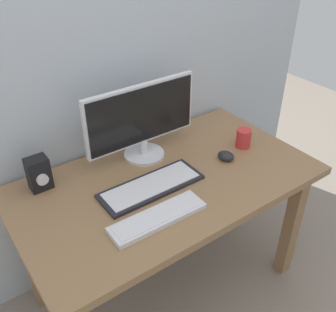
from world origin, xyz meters
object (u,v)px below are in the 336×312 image
keyboard_secondary (158,217)px  mouse (226,156)px  audio_controller (39,174)px  coffee_mug (244,138)px  monitor (142,120)px  desk (167,196)px  keyboard_primary (151,186)px

keyboard_secondary → mouse: (0.50, 0.16, 0.01)m
audio_controller → mouse: bearing=-20.9°
coffee_mug → mouse: bearing=-166.8°
monitor → desk: bearing=-94.9°
mouse → desk: bearing=159.3°
keyboard_secondary → monitor: bearing=64.3°
keyboard_primary → coffee_mug: bearing=1.0°
desk → audio_controller: bearing=150.7°
coffee_mug → keyboard_primary: bearing=-179.0°
desk → keyboard_secondary: keyboard_secondary is taller
monitor → keyboard_secondary: size_ratio=1.43×
monitor → coffee_mug: 0.53m
monitor → coffee_mug: bearing=-26.9°
desk → mouse: mouse is taller
desk → coffee_mug: coffee_mug is taller
monitor → coffee_mug: monitor is taller
audio_controller → coffee_mug: size_ratio=1.57×
keyboard_primary → coffee_mug: 0.56m
monitor → mouse: monitor is taller
keyboard_secondary → coffee_mug: (0.65, 0.19, 0.04)m
keyboard_primary → mouse: 0.41m
keyboard_primary → mouse: size_ratio=5.52×
keyboard_secondary → coffee_mug: 0.68m
desk → keyboard_primary: (-0.09, -0.01, 0.11)m
audio_controller → coffee_mug: audio_controller is taller
coffee_mug → audio_controller: bearing=164.1°
keyboard_primary → mouse: (0.41, -0.02, 0.01)m
keyboard_secondary → mouse: bearing=17.3°
monitor → keyboard_secondary: monitor is taller
keyboard_primary → monitor: bearing=65.0°
monitor → coffee_mug: size_ratio=6.08×
keyboard_primary → keyboard_secondary: 0.20m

